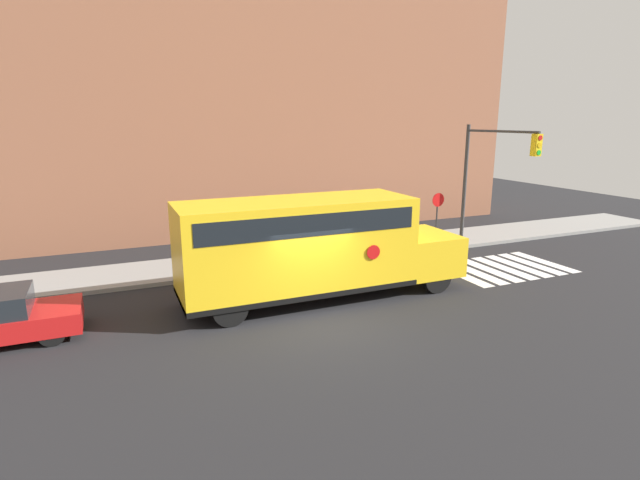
# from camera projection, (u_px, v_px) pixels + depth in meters

# --- Properties ---
(ground_plane) EXTENTS (60.00, 60.00, 0.00)m
(ground_plane) POSITION_uv_depth(u_px,v_px,m) (320.00, 321.00, 14.22)
(ground_plane) COLOR black
(sidewalk_strip) EXTENTS (44.00, 3.00, 0.15)m
(sidewalk_strip) POSITION_uv_depth(u_px,v_px,m) (256.00, 261.00, 20.00)
(sidewalk_strip) COLOR gray
(sidewalk_strip) RESTS_ON ground
(building_backdrop) EXTENTS (32.00, 4.00, 12.82)m
(building_backdrop) POSITION_uv_depth(u_px,v_px,m) (215.00, 102.00, 24.31)
(building_backdrop) COLOR #935B42
(building_backdrop) RESTS_ON ground
(crosswalk_stripes) EXTENTS (4.70, 3.20, 0.01)m
(crosswalk_stripes) POSITION_uv_depth(u_px,v_px,m) (503.00, 268.00, 19.34)
(crosswalk_stripes) COLOR white
(crosswalk_stripes) RESTS_ON ground
(school_bus) EXTENTS (9.23, 2.57, 3.23)m
(school_bus) POSITION_uv_depth(u_px,v_px,m) (310.00, 244.00, 15.57)
(school_bus) COLOR yellow
(school_bus) RESTS_ON ground
(stop_sign) EXTENTS (0.61, 0.10, 2.44)m
(stop_sign) POSITION_uv_depth(u_px,v_px,m) (437.00, 212.00, 22.22)
(stop_sign) COLOR #38383A
(stop_sign) RESTS_ON ground
(traffic_light) EXTENTS (0.28, 4.02, 5.40)m
(traffic_light) POSITION_uv_depth(u_px,v_px,m) (487.00, 169.00, 20.54)
(traffic_light) COLOR #38383A
(traffic_light) RESTS_ON ground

